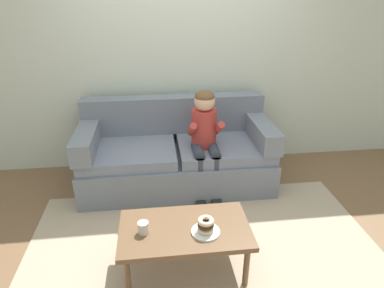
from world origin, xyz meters
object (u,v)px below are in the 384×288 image
couch (176,155)px  mug (143,228)px  person_child (205,133)px  toy_controller (131,231)px  coffee_table (185,232)px  donut (206,229)px

couch → mug: (-0.34, -1.34, 0.12)m
person_child → toy_controller: bearing=-140.2°
coffee_table → donut: bearing=-25.9°
person_child → mug: bearing=-118.7°
couch → mug: 1.39m
couch → person_child: person_child is taller
person_child → coffee_table: bearing=-106.0°
donut → mug: (-0.45, 0.05, 0.01)m
couch → mug: bearing=-104.3°
coffee_table → toy_controller: (-0.44, 0.48, -0.34)m
coffee_table → donut: size_ratio=8.07×
couch → donut: 1.40m
couch → coffee_table: size_ratio=2.11×
mug → coffee_table: bearing=3.4°
couch → coffee_table: (-0.04, -1.32, 0.03)m
mug → couch: bearing=75.7°
person_child → toy_controller: person_child is taller
couch → toy_controller: bearing=-119.8°
coffee_table → toy_controller: 0.74m
coffee_table → person_child: (0.32, 1.12, 0.30)m
couch → person_child: bearing=-35.9°
person_child → toy_controller: 1.18m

